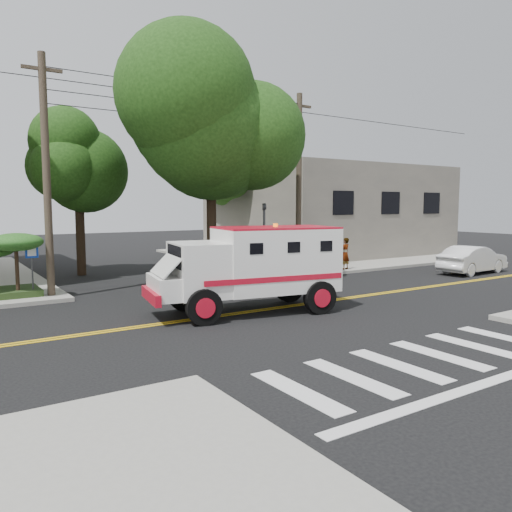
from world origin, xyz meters
TOP-DOWN VIEW (x-y plane):
  - ground at (0.00, 0.00)m, footprint 100.00×100.00m
  - sidewalk_ne at (13.50, 13.50)m, footprint 17.00×17.00m
  - building_right at (15.00, 14.00)m, footprint 14.00×12.00m
  - utility_pole_left at (-5.60, 6.00)m, footprint 0.28×0.28m
  - utility_pole_right at (6.30, 6.20)m, footprint 0.28×0.28m
  - tree_main at (1.94, 6.21)m, footprint 6.08×5.70m
  - tree_left at (-2.68, 11.79)m, footprint 4.48×4.20m
  - tree_right at (8.84, 15.77)m, footprint 4.80×4.50m
  - traffic_signal at (3.80, 5.60)m, footprint 0.15×0.18m
  - accessibility_sign at (-6.20, 6.17)m, footprint 0.45×0.10m
  - armored_truck at (-0.48, -0.10)m, footprint 6.45×3.33m
  - parked_sedan at (14.13, 1.59)m, footprint 4.41×1.76m
  - pedestrian_a at (8.87, 5.50)m, footprint 0.69×0.53m
  - pedestrian_b at (5.63, 7.37)m, footprint 0.97×0.82m

SIDE VIEW (x-z plane):
  - ground at x=0.00m, z-range 0.00..0.00m
  - sidewalk_ne at x=13.50m, z-range 0.00..0.15m
  - parked_sedan at x=14.13m, z-range 0.00..1.43m
  - pedestrian_a at x=8.87m, z-range 0.15..1.82m
  - pedestrian_b at x=5.63m, z-range 0.15..1.91m
  - accessibility_sign at x=-6.20m, z-range 0.35..2.38m
  - armored_truck at x=-0.48m, z-range 0.19..3.00m
  - traffic_signal at x=3.80m, z-range 0.43..4.03m
  - building_right at x=15.00m, z-range 0.15..6.15m
  - utility_pole_left at x=-5.60m, z-range 0.00..9.00m
  - utility_pole_right at x=6.30m, z-range 0.00..9.00m
  - tree_left at x=-2.68m, z-range 1.88..9.58m
  - tree_right at x=8.84m, z-range 1.99..10.19m
  - tree_main at x=1.94m, z-range 2.27..12.12m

